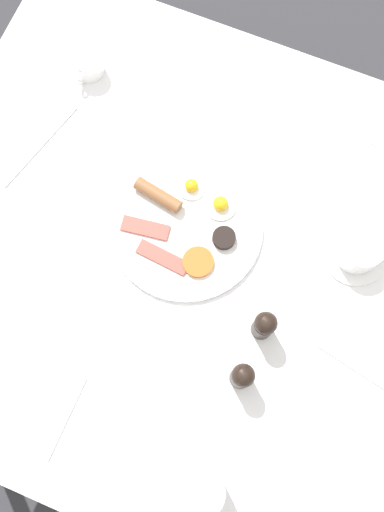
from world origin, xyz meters
TOP-DOWN VIEW (x-y plane):
  - ground_plane at (0.00, 0.00)m, footprint 8.00×8.00m
  - table at (0.00, 0.00)m, footprint 1.05×1.16m
  - breakfast_plate at (-0.06, -0.04)m, footprint 0.31×0.31m
  - teacup_with_saucer_left at (-0.13, 0.30)m, footprint 0.14×0.13m
  - water_glass_tall at (0.38, 0.17)m, footprint 0.08×0.08m
  - creamer_jug at (-0.31, -0.37)m, footprint 0.09×0.06m
  - pepper_grinder at (0.18, 0.17)m, footprint 0.04×0.04m
  - salt_grinder at (0.08, 0.18)m, footprint 0.04×0.04m
  - fork_by_plate at (0.37, -0.10)m, footprint 0.16×0.02m
  - knife_by_plate at (-0.11, -0.39)m, footprint 0.22×0.07m
  - fork_spare at (0.08, 0.38)m, footprint 0.05×0.19m

SIDE VIEW (x-z plane):
  - ground_plane at x=0.00m, z-range 0.00..0.00m
  - table at x=0.00m, z-range 0.30..1.03m
  - fork_spare at x=0.08m, z-range 0.73..0.73m
  - fork_by_plate at x=0.37m, z-range 0.73..0.73m
  - knife_by_plate at x=-0.11m, z-range 0.73..0.73m
  - breakfast_plate at x=-0.06m, z-range 0.72..0.76m
  - creamer_jug at x=-0.31m, z-range 0.73..0.78m
  - teacup_with_saucer_left at x=-0.13m, z-range 0.73..0.79m
  - pepper_grinder at x=0.18m, z-range 0.73..0.83m
  - salt_grinder at x=0.08m, z-range 0.73..0.83m
  - water_glass_tall at x=0.38m, z-range 0.73..0.88m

